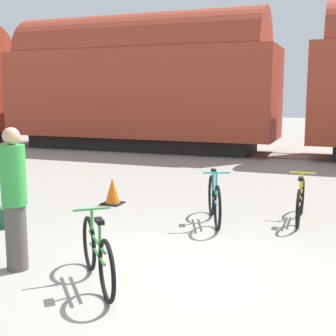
# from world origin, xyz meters

# --- Properties ---
(ground_plane) EXTENTS (80.00, 80.00, 0.00)m
(ground_plane) POSITION_xyz_m (0.00, 0.00, 0.00)
(ground_plane) COLOR gray
(freight_train) EXTENTS (47.47, 2.96, 5.35)m
(freight_train) POSITION_xyz_m (0.00, 12.08, 2.81)
(freight_train) COLOR black
(freight_train) RESTS_ON ground_plane
(rail_near) EXTENTS (59.47, 0.07, 0.01)m
(rail_near) POSITION_xyz_m (0.00, 11.36, 0.01)
(rail_near) COLOR #4C4238
(rail_near) RESTS_ON ground_plane
(rail_far) EXTENTS (59.47, 0.07, 0.01)m
(rail_far) POSITION_xyz_m (0.00, 12.80, 0.01)
(rail_far) COLOR #4C4238
(rail_far) RESTS_ON ground_plane
(bicycle_green) EXTENTS (1.17, 1.32, 0.88)m
(bicycle_green) POSITION_xyz_m (-0.81, -0.61, 0.37)
(bicycle_green) COLOR black
(bicycle_green) RESTS_ON ground_plane
(bicycle_teal) EXTENTS (0.69, 1.63, 0.96)m
(bicycle_teal) POSITION_xyz_m (-0.24, 2.52, 0.40)
(bicycle_teal) COLOR black
(bicycle_teal) RESTS_ON ground_plane
(bicycle_yellow) EXTENTS (0.46, 1.73, 0.84)m
(bicycle_yellow) POSITION_xyz_m (1.16, 3.19, 0.36)
(bicycle_yellow) COLOR black
(bicycle_yellow) RESTS_ON ground_plane
(person_in_green) EXTENTS (0.32, 0.32, 1.85)m
(person_in_green) POSITION_xyz_m (-2.03, -0.55, 0.94)
(person_in_green) COLOR #514C47
(person_in_green) RESTS_ON ground_plane
(backpack) EXTENTS (0.28, 0.20, 0.34)m
(backpack) POSITION_xyz_m (-3.49, 0.94, 0.17)
(backpack) COLOR #235633
(backpack) RESTS_ON ground_plane
(traffic_cone) EXTENTS (0.40, 0.40, 0.55)m
(traffic_cone) POSITION_xyz_m (-2.58, 3.12, 0.25)
(traffic_cone) COLOR black
(traffic_cone) RESTS_ON ground_plane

